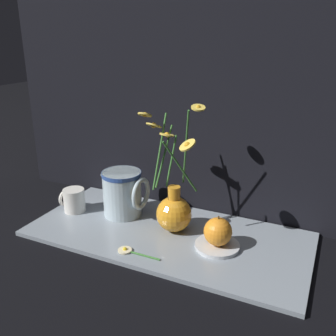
# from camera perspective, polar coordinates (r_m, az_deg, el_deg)

# --- Properties ---
(ground_plane) EXTENTS (6.00, 6.00, 0.00)m
(ground_plane) POSITION_cam_1_polar(r_m,az_deg,el_deg) (1.07, -0.18, -10.33)
(ground_plane) COLOR black
(shelf) EXTENTS (0.78, 0.36, 0.01)m
(shelf) POSITION_cam_1_polar(r_m,az_deg,el_deg) (1.07, -0.18, -10.06)
(shelf) COLOR gray
(shelf) RESTS_ON ground_plane
(backdrop_wall) EXTENTS (1.28, 0.02, 1.10)m
(backdrop_wall) POSITION_cam_1_polar(r_m,az_deg,el_deg) (1.10, 4.38, 20.37)
(backdrop_wall) COLOR black
(backdrop_wall) RESTS_ON ground_plane
(vase_with_flowers) EXTENTS (0.20, 0.15, 0.36)m
(vase_with_flowers) POSITION_cam_1_polar(r_m,az_deg,el_deg) (1.05, 0.88, -6.22)
(vase_with_flowers) COLOR orange
(vase_with_flowers) RESTS_ON shelf
(yellow_mug) EXTENTS (0.08, 0.07, 0.07)m
(yellow_mug) POSITION_cam_1_polar(r_m,az_deg,el_deg) (1.21, -14.28, -4.80)
(yellow_mug) COLOR silver
(yellow_mug) RESTS_ON shelf
(ceramic_pitcher) EXTENTS (0.14, 0.12, 0.15)m
(ceramic_pitcher) POSITION_cam_1_polar(r_m,az_deg,el_deg) (1.14, -6.86, -3.59)
(ceramic_pitcher) COLOR silver
(ceramic_pitcher) RESTS_ON shelf
(saucer_plate) EXTENTS (0.12, 0.12, 0.01)m
(saucer_plate) POSITION_cam_1_polar(r_m,az_deg,el_deg) (1.00, 7.50, -11.67)
(saucer_plate) COLOR silver
(saucer_plate) RESTS_ON shelf
(orange_fruit) EXTENTS (0.07, 0.07, 0.08)m
(orange_fruit) POSITION_cam_1_polar(r_m,az_deg,el_deg) (0.98, 7.61, -9.59)
(orange_fruit) COLOR orange
(orange_fruit) RESTS_ON saucer_plate
(loose_daisy) EXTENTS (0.12, 0.04, 0.01)m
(loose_daisy) POSITION_cam_1_polar(r_m,az_deg,el_deg) (0.98, -5.87, -12.52)
(loose_daisy) COLOR #3D7A33
(loose_daisy) RESTS_ON shelf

